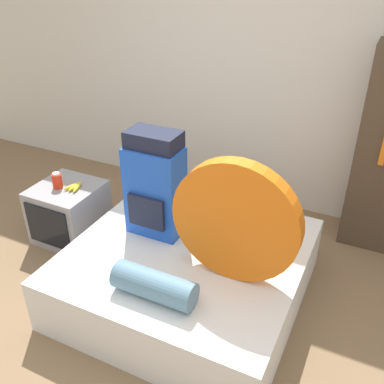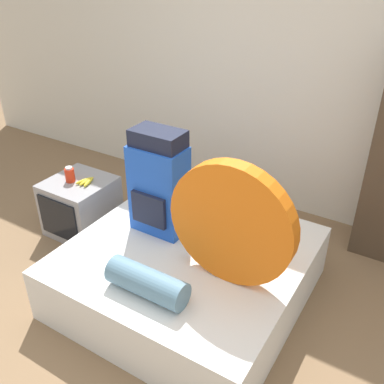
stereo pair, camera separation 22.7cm
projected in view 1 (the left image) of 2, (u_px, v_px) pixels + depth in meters
The scene contains 9 objects.
ground_plane at pixel (158, 353), 2.62m from camera, with size 16.00×16.00×0.00m, color #846647.
wall_back at pixel (275, 65), 3.58m from camera, with size 8.00×0.05×2.60m.
bed at pixel (188, 272), 2.98m from camera, with size 1.51×1.50×0.40m.
backpack at pixel (155, 186), 2.89m from camera, with size 0.38×0.26×0.75m.
tent_bag at pixel (236, 221), 2.47m from camera, with size 0.78×0.10×0.78m.
sleeping_roll at pixel (154, 285), 2.44m from camera, with size 0.50×0.17×0.17m.
television at pixel (69, 212), 3.56m from camera, with size 0.51×0.52×0.48m.
canister at pixel (57, 181), 3.41m from camera, with size 0.08×0.08×0.13m.
banana_bunch at pixel (75, 187), 3.42m from camera, with size 0.12×0.16×0.03m.
Camera 1 is at (0.97, -1.51, 2.16)m, focal length 40.00 mm.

